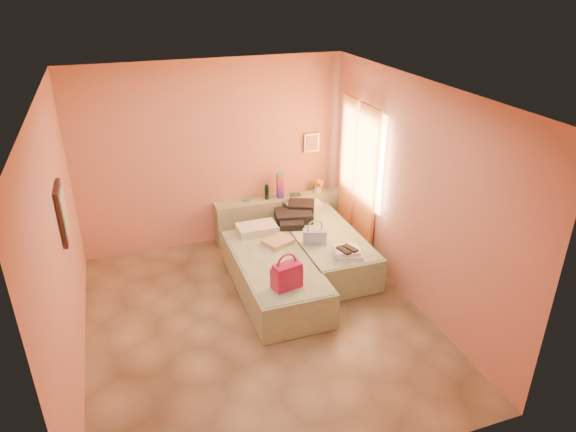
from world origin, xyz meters
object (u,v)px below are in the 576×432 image
Objects in this scene: flower_vase at (318,184)px; blue_handbag at (315,237)px; bed_left at (274,276)px; bed_right at (323,247)px; water_bottle at (267,192)px; magenta_handbag at (287,275)px; green_book at (295,194)px; headboard_ledge at (280,216)px; towel_stack at (348,252)px.

flower_vase is 1.47m from blue_handbag.
bed_left is 1.03m from bed_right.
water_bottle reaches higher than magenta_handbag.
blue_handbag is (0.27, -1.33, -0.17)m from water_bottle.
magenta_handbag reaches higher than green_book.
headboard_ledge reaches higher than bed_right.
blue_handbag is (-0.20, -1.33, -0.06)m from green_book.
flower_vase is 0.85× the size of blue_handbag.
headboard_ledge is at bearing 106.33° from bed_right.
blue_handbag is (0.06, -1.33, 0.28)m from headboard_ledge.
green_book is at bearing 99.14° from blue_handbag.
blue_handbag is at bearing -131.31° from bed_right.
towel_stack is at bearing -72.48° from water_bottle.
water_bottle is at bearing 116.00° from bed_right.
headboard_ledge is 7.69× the size of flower_vase.
bed_right is at bearing 29.29° from bed_left.
water_bottle reaches higher than bed_left.
magenta_handbag reaches higher than bed_left.
blue_handbag is at bearing -88.42° from green_book.
green_book is at bearing -0.80° from headboard_ledge.
flower_vase is at bearing 0.02° from water_bottle.
blue_handbag is 0.90× the size of towel_stack.
bed_right is 1.56m from magenta_handbag.
towel_stack is (0.30, -0.45, -0.05)m from blue_handbag.
headboard_ledge is 8.76× the size of water_bottle.
headboard_ledge is 1.10m from bed_right.
magenta_handbag is at bearing -156.93° from towel_stack.
magenta_handbag is (-0.96, -1.16, 0.41)m from bed_right.
water_bottle is 1.46× the size of green_book.
flower_vase reaches higher than water_bottle.
green_book is (-0.05, 1.05, 0.41)m from bed_right.
magenta_handbag is 0.98× the size of towel_stack.
green_book is at bearing 55.34° from magenta_handbag.
water_bottle is at bearing 76.02° from bed_left.
bed_right is 1.23m from flower_vase.
towel_stack reaches higher than bed_right.
flower_vase is at bearing 47.26° from magenta_handbag.
blue_handbag reaches higher than headboard_ledge.
headboard_ledge is 1.67m from bed_left.
headboard_ledge is 0.43m from green_book.
flower_vase reaches higher than bed_right.
headboard_ledge is 0.49m from water_bottle.
blue_handbag is at bearing 18.83° from bed_left.
headboard_ledge reaches higher than bed_left.
bed_left is 1.02m from towel_stack.
bed_left is 0.77m from blue_handbag.
headboard_ledge is 2.33m from magenta_handbag.
towel_stack is at bearing -13.57° from bed_left.
water_bottle reaches higher than green_book.
bed_left is 1.82m from green_book.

